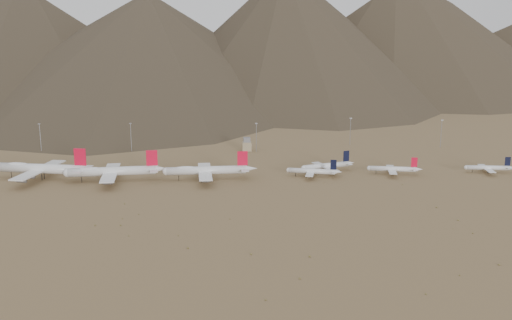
{
  "coord_description": "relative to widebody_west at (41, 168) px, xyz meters",
  "views": [
    {
      "loc": [
        -1.22,
        -377.07,
        104.38
      ],
      "look_at": [
        31.06,
        30.0,
        11.83
      ],
      "focal_mm": 40.0,
      "sensor_mm": 36.0,
      "label": 1
    }
  ],
  "objects": [
    {
      "name": "mast_far_east",
      "position": [
        332.09,
        90.63,
        6.03
      ],
      "size": [
        2.0,
        0.6,
        25.7
      ],
      "color": "gray",
      "rests_on": "ground"
    },
    {
      "name": "mast_west",
      "position": [
        51.45,
        93.68,
        6.03
      ],
      "size": [
        2.0,
        0.6,
        25.7
      ],
      "color": "gray",
      "rests_on": "ground"
    },
    {
      "name": "mast_centre",
      "position": [
        161.74,
        84.56,
        6.03
      ],
      "size": [
        2.0,
        0.6,
        25.7
      ],
      "color": "gray",
      "rests_on": "ground"
    },
    {
      "name": "widebody_centre",
      "position": [
        52.03,
        -9.3,
        -0.69
      ],
      "size": [
        73.1,
        56.36,
        21.71
      ],
      "rotation": [
        0.0,
        0.0,
        0.07
      ],
      "color": "white",
      "rests_on": "ground"
    },
    {
      "name": "widebody_east",
      "position": [
        118.58,
        -9.63,
        -1.21
      ],
      "size": [
        68.04,
        52.2,
        20.2
      ],
      "rotation": [
        0.0,
        0.0,
        0.04
      ],
      "color": "white",
      "rests_on": "ground"
    },
    {
      "name": "mast_far_west",
      "position": [
        -27.59,
        97.29,
        6.03
      ],
      "size": [
        2.0,
        0.6,
        25.7
      ],
      "color": "gray",
      "rests_on": "ground"
    },
    {
      "name": "desert_scrub",
      "position": [
        129.6,
        -129.62,
        -7.84
      ],
      "size": [
        428.77,
        183.39,
        0.89
      ],
      "color": "olive",
      "rests_on": "ground"
    },
    {
      "name": "mountain_ridge",
      "position": [
        123.63,
        869.11,
        141.82
      ],
      "size": [
        4400.0,
        1000.0,
        300.0
      ],
      "color": "#4C3E2D",
      "rests_on": "ground"
    },
    {
      "name": "narrowbody_d",
      "position": [
        329.99,
        -6.72,
        -4.13
      ],
      "size": [
        37.7,
        27.36,
        12.48
      ],
      "rotation": [
        0.0,
        0.0,
        -0.13
      ],
      "color": "white",
      "rests_on": "ground"
    },
    {
      "name": "ground",
      "position": [
        123.63,
        -30.89,
        -8.18
      ],
      "size": [
        3000.0,
        3000.0,
        0.0
      ],
      "primitive_type": "plane",
      "color": "#9A784F",
      "rests_on": "ground"
    },
    {
      "name": "widebody_west",
      "position": [
        0.0,
        0.0,
        0.0
      ],
      "size": [
        78.56,
        61.78,
        23.72
      ],
      "rotation": [
        0.0,
        0.0,
        -0.23
      ],
      "color": "white",
      "rests_on": "ground"
    },
    {
      "name": "narrowbody_a",
      "position": [
        196.1,
        -8.22,
        -3.81
      ],
      "size": [
        39.93,
        29.49,
        13.47
      ],
      "rotation": [
        0.0,
        0.0,
        -0.26
      ],
      "color": "white",
      "rests_on": "ground"
    },
    {
      "name": "narrowbody_b",
      "position": [
        209.52,
        5.91,
        -3.28
      ],
      "size": [
        44.06,
        32.82,
        15.09
      ],
      "rotation": [
        0.0,
        0.0,
        0.32
      ],
      "color": "white",
      "rests_on": "ground"
    },
    {
      "name": "mast_east",
      "position": [
        251.84,
        108.46,
        6.03
      ],
      "size": [
        2.0,
        0.6,
        25.7
      ],
      "color": "gray",
      "rests_on": "ground"
    },
    {
      "name": "control_tower",
      "position": [
        153.63,
        89.11,
        -2.86
      ],
      "size": [
        8.0,
        8.0,
        12.0
      ],
      "color": "tan",
      "rests_on": "ground"
    },
    {
      "name": "narrowbody_c",
      "position": [
        257.17,
        -5.88,
        -3.82
      ],
      "size": [
        40.16,
        29.46,
        13.42
      ],
      "rotation": [
        0.0,
        0.0,
        -0.21
      ],
      "color": "white",
      "rests_on": "ground"
    }
  ]
}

